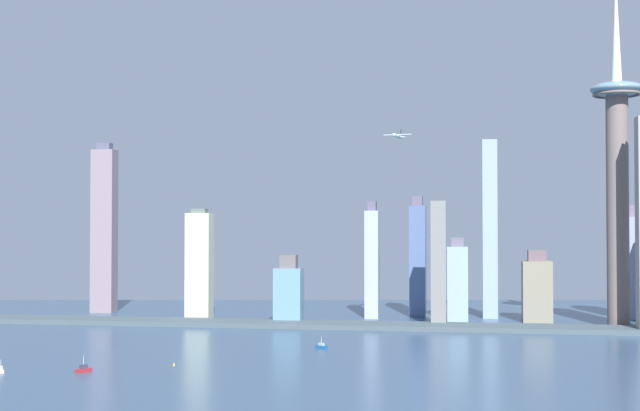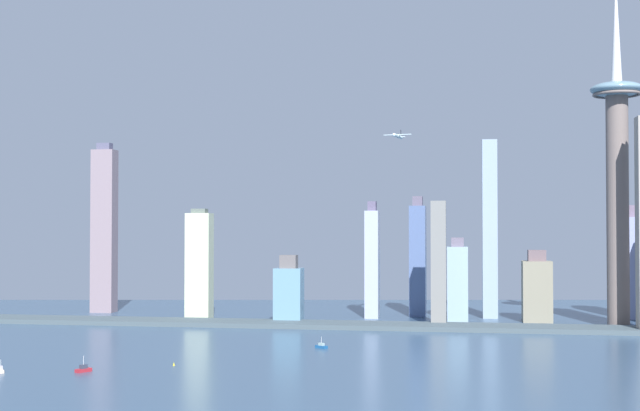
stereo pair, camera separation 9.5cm
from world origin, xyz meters
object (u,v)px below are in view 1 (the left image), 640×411
object	(u,v)px
skyscraper_2	(372,262)
boat_1	(83,369)
skyscraper_0	(439,264)
skyscraper_7	(537,289)
skyscraper_4	(289,293)
airplane	(397,136)
skyscraper_1	(458,282)
skyscraper_5	(490,229)
skyscraper_8	(199,266)
boat_4	(321,346)
channel_buoy_0	(174,364)
skyscraper_6	(418,259)
skyscraper_3	(634,265)
boat_0	(1,370)
observation_tower	(617,162)
skyscraper_11	(104,230)

from	to	relation	value
skyscraper_2	boat_1	distance (m)	354.13
skyscraper_0	skyscraper_7	size ratio (longest dim) A/B	1.67
skyscraper_4	airplane	world-z (taller)	airplane
skyscraper_1	skyscraper_7	xyz separation A→B (m)	(67.98, -0.17, -5.77)
skyscraper_5	skyscraper_8	size ratio (longest dim) A/B	1.64
skyscraper_4	skyscraper_7	world-z (taller)	skyscraper_7
boat_4	channel_buoy_0	size ratio (longest dim) A/B	4.69
skyscraper_8	boat_4	xyz separation A→B (m)	(137.34, -166.41, -46.66)
boat_1	boat_4	bearing A→B (deg)	166.09
skyscraper_6	channel_buoy_0	xyz separation A→B (m)	(-126.53, -322.93, -51.65)
skyscraper_0	skyscraper_1	distance (m)	55.66
skyscraper_3	boat_4	distance (m)	348.94
skyscraper_2	skyscraper_1	bearing A→B (deg)	-7.38
skyscraper_1	skyscraper_7	size ratio (longest dim) A/B	1.17
boat_0	observation_tower	bearing A→B (deg)	-91.16
skyscraper_4	skyscraper_7	size ratio (longest dim) A/B	0.94
airplane	skyscraper_4	bearing A→B (deg)	-74.98
boat_0	boat_1	size ratio (longest dim) A/B	0.76
skyscraper_5	skyscraper_8	xyz separation A→B (m)	(-255.57, -60.62, -32.65)
skyscraper_5	boat_4	size ratio (longest dim) A/B	17.50
boat_1	skyscraper_4	bearing A→B (deg)	-163.18
skyscraper_3	skyscraper_1	bearing A→B (deg)	-163.93
skyscraper_0	skyscraper_6	size ratio (longest dim) A/B	0.94
skyscraper_11	skyscraper_2	bearing A→B (deg)	-2.46
observation_tower	boat_0	bearing A→B (deg)	-142.82
skyscraper_0	boat_4	bearing A→B (deg)	-116.93
channel_buoy_0	skyscraper_11	bearing A→B (deg)	119.72
skyscraper_11	boat_1	distance (m)	370.46
skyscraper_3	boat_1	size ratio (longest dim) A/B	10.34
skyscraper_3	skyscraper_8	xyz separation A→B (m)	(-384.26, -75.77, 0.37)
skyscraper_7	skyscraper_0	bearing A→B (deg)	-148.82
skyscraper_0	channel_buoy_0	distance (m)	282.49
skyscraper_8	channel_buoy_0	size ratio (longest dim) A/B	50.14
channel_buoy_0	boat_0	bearing A→B (deg)	-155.68
observation_tower	skyscraper_1	size ratio (longest dim) A/B	4.03
skyscraper_8	boat_0	world-z (taller)	skyscraper_8
skyscraper_0	skyscraper_7	world-z (taller)	skyscraper_0
skyscraper_8	channel_buoy_0	xyz separation A→B (m)	(63.35, -255.00, -47.02)
skyscraper_4	skyscraper_8	xyz separation A→B (m)	(-85.23, 20.35, 22.10)
skyscraper_11	skyscraper_5	bearing A→B (deg)	1.41
skyscraper_6	airplane	distance (m)	134.37
skyscraper_3	boat_1	world-z (taller)	skyscraper_3
skyscraper_11	boat_1	size ratio (longest dim) A/B	16.61
skyscraper_3	skyscraper_7	distance (m)	102.21
skyscraper_3	boat_1	distance (m)	514.83
skyscraper_0	skyscraper_8	xyz separation A→B (m)	(-211.69, 20.05, -3.93)
boat_1	boat_4	world-z (taller)	boat_1
skyscraper_8	boat_0	distance (m)	299.55
skyscraper_1	boat_1	bearing A→B (deg)	-123.16
observation_tower	channel_buoy_0	xyz separation A→B (m)	(-293.56, -249.71, -134.55)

